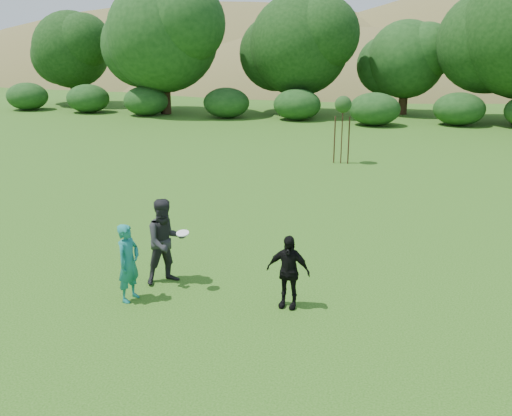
% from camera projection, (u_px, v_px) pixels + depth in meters
% --- Properties ---
extents(ground, '(120.00, 120.00, 0.00)m').
position_uv_depth(ground, '(218.00, 299.00, 11.76)').
color(ground, '#19470C').
rests_on(ground, ground).
extents(player_teal, '(0.49, 0.65, 1.63)m').
position_uv_depth(player_teal, '(128.00, 263.00, 11.53)').
color(player_teal, '#1A766E').
rests_on(player_teal, ground).
extents(player_grey, '(1.17, 1.16, 1.90)m').
position_uv_depth(player_grey, '(166.00, 241.00, 12.34)').
color(player_grey, '#252628').
rests_on(player_grey, ground).
extents(player_black, '(0.91, 0.43, 1.51)m').
position_uv_depth(player_black, '(288.00, 272.00, 11.25)').
color(player_black, black).
rests_on(player_black, ground).
extents(frisbee, '(0.27, 0.27, 0.08)m').
position_uv_depth(frisbee, '(183.00, 233.00, 11.88)').
color(frisbee, white).
rests_on(frisbee, ground).
extents(sapling, '(0.70, 0.70, 2.85)m').
position_uv_depth(sapling, '(343.00, 106.00, 23.67)').
color(sapling, '#3E2618').
rests_on(sapling, ground).
extents(hillside, '(150.00, 72.00, 52.00)m').
position_uv_depth(hillside, '(375.00, 166.00, 78.63)').
color(hillside, olive).
rests_on(hillside, ground).
extents(tree_row, '(53.92, 10.38, 9.62)m').
position_uv_depth(tree_row, '(411.00, 42.00, 36.06)').
color(tree_row, '#3A2616').
rests_on(tree_row, ground).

